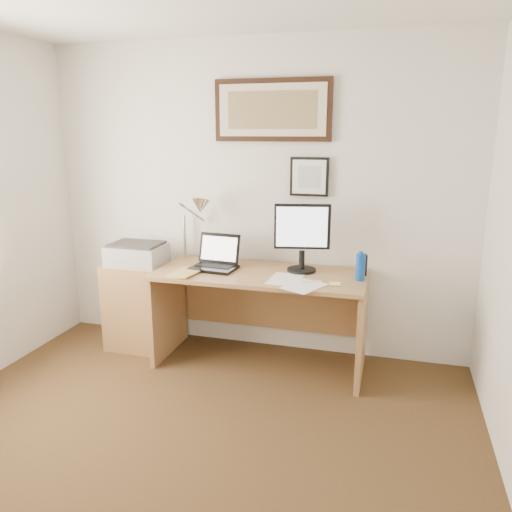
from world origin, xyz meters
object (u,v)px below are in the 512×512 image
(side_cabinet, at_px, (140,305))
(book, at_px, (175,272))
(lcd_monitor, at_px, (302,234))
(printer, at_px, (137,254))
(desk, at_px, (263,298))
(laptop, at_px, (216,261))
(water_bottle, at_px, (360,267))

(side_cabinet, relative_size, book, 3.00)
(lcd_monitor, bearing_deg, side_cabinet, -177.45)
(printer, bearing_deg, side_cabinet, 132.03)
(lcd_monitor, distance_m, printer, 1.37)
(lcd_monitor, bearing_deg, book, -161.85)
(printer, bearing_deg, lcd_monitor, 3.24)
(book, bearing_deg, desk, 23.89)
(side_cabinet, height_order, desk, desk)
(book, relative_size, laptop, 0.68)
(side_cabinet, xyz_separation_m, desk, (1.07, 0.04, 0.15))
(side_cabinet, height_order, water_bottle, water_bottle)
(side_cabinet, height_order, printer, printer)
(side_cabinet, xyz_separation_m, laptop, (0.70, -0.02, 0.44))
(lcd_monitor, height_order, printer, lcd_monitor)
(side_cabinet, xyz_separation_m, printer, (0.01, -0.02, 0.45))
(water_bottle, height_order, desk, water_bottle)
(laptop, bearing_deg, side_cabinet, 178.16)
(side_cabinet, xyz_separation_m, book, (0.45, -0.24, 0.39))
(water_bottle, bearing_deg, laptop, 178.56)
(desk, xyz_separation_m, printer, (-1.06, -0.05, 0.30))
(water_bottle, relative_size, desk, 0.12)
(side_cabinet, relative_size, laptop, 2.03)
(side_cabinet, distance_m, water_bottle, 1.88)
(desk, relative_size, laptop, 4.44)
(lcd_monitor, relative_size, printer, 1.18)
(side_cabinet, height_order, lcd_monitor, lcd_monitor)
(book, xyz_separation_m, laptop, (0.25, 0.22, 0.05))
(lcd_monitor, bearing_deg, laptop, -172.84)
(side_cabinet, height_order, laptop, laptop)
(book, height_order, laptop, laptop)
(water_bottle, relative_size, printer, 0.44)
(lcd_monitor, xyz_separation_m, printer, (-1.35, -0.08, -0.22))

